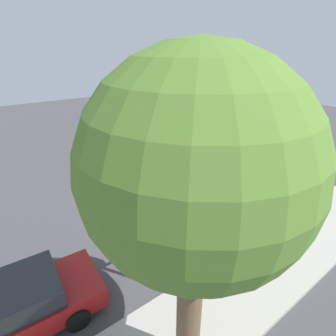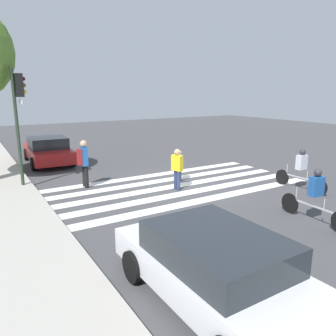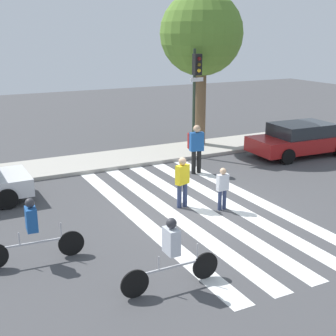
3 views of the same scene
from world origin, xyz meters
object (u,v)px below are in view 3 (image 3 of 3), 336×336
traffic_light (196,83)px  street_tree (201,35)px  pedestrian_adult_tall_backpack (223,186)px  pedestrian_adult_yellow_jacket (196,145)px  pedestrian_child_with_backpack (182,179)px  car_parked_far_curb (301,139)px  cyclist_near_curb (32,228)px  cyclist_far_lane (171,250)px

traffic_light → street_tree: street_tree is taller
street_tree → pedestrian_adult_tall_backpack: bearing=-116.0°
street_tree → pedestrian_adult_yellow_jacket: size_ratio=3.73×
pedestrian_child_with_backpack → street_tree: bearing=-142.7°
pedestrian_adult_yellow_jacket → pedestrian_adult_tall_backpack: (-1.21, -3.64, -0.35)m
car_parked_far_curb → street_tree: bearing=135.1°
traffic_light → car_parked_far_curb: size_ratio=0.98×
pedestrian_adult_tall_backpack → pedestrian_child_with_backpack: size_ratio=0.83×
cyclist_near_curb → pedestrian_child_with_backpack: bearing=21.9°
pedestrian_child_with_backpack → pedestrian_adult_tall_backpack: bearing=124.8°
pedestrian_adult_yellow_jacket → cyclist_near_curb: (-6.96, -4.44, -0.23)m
traffic_light → pedestrian_adult_yellow_jacket: size_ratio=2.43×
pedestrian_adult_yellow_jacket → cyclist_near_curb: pedestrian_adult_yellow_jacket is taller
cyclist_near_curb → car_parked_far_curb: (12.34, 4.65, -0.14)m
street_tree → cyclist_far_lane: street_tree is taller
street_tree → cyclist_far_lane: bearing=-123.6°
street_tree → cyclist_far_lane: (-6.95, -10.47, -4.17)m
traffic_light → pedestrian_adult_yellow_jacket: bearing=-119.6°
traffic_light → cyclist_near_curb: size_ratio=1.91×
pedestrian_adult_yellow_jacket → cyclist_far_lane: pedestrian_adult_yellow_jacket is taller
pedestrian_adult_tall_backpack → traffic_light: bearing=-115.2°
traffic_light → car_parked_far_curb: bearing=-22.2°
pedestrian_adult_yellow_jacket → street_tree: bearing=-111.5°
pedestrian_adult_yellow_jacket → car_parked_far_curb: bearing=-166.3°
pedestrian_adult_tall_backpack → cyclist_far_lane: size_ratio=0.58×
street_tree → pedestrian_adult_tall_backpack: size_ratio=5.28×
cyclist_near_curb → car_parked_far_curb: bearing=24.8°
pedestrian_child_with_backpack → cyclist_near_curb: 5.02m
traffic_light → car_parked_far_curb: traffic_light is taller
cyclist_far_lane → car_parked_far_curb: (10.03, 7.12, -0.14)m
pedestrian_adult_tall_backpack → cyclist_far_lane: (-3.43, -3.27, 0.12)m
pedestrian_adult_yellow_jacket → pedestrian_adult_tall_backpack: 3.85m
cyclist_near_curb → street_tree: bearing=45.0°
traffic_light → pedestrian_adult_tall_backpack: bearing=-112.5°
pedestrian_adult_yellow_jacket → cyclist_near_curb: size_ratio=0.79×
pedestrian_adult_yellow_jacket → cyclist_near_curb: 8.25m
cyclist_far_lane → car_parked_far_curb: bearing=35.4°
pedestrian_child_with_backpack → traffic_light: bearing=-142.0°
cyclist_near_curb → cyclist_far_lane: (2.31, -2.47, -0.00)m
traffic_light → street_tree: size_ratio=0.65×
street_tree → cyclist_near_curb: street_tree is taller
traffic_light → cyclist_near_curb: (-8.07, -6.40, -2.30)m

